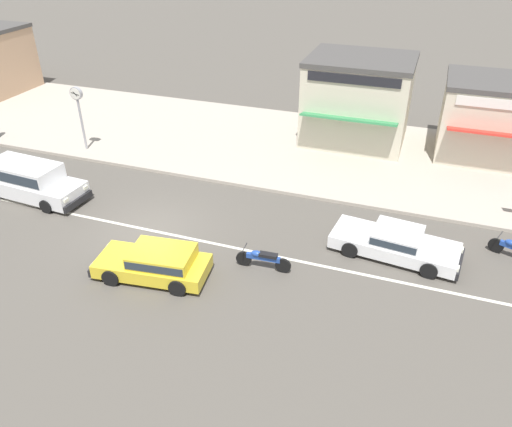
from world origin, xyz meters
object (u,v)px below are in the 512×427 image
Objects in this scene: street_clock at (78,103)px; shopfront_far_kios at (358,99)px; sedan_white_0 at (396,242)px; minivan_white_5 at (29,179)px; motorcycle_1 at (263,259)px; hatchback_yellow_4 at (156,262)px; shopfront_mid_block at (505,120)px.

shopfront_far_kios is (13.00, 6.00, -0.25)m from street_clock.
shopfront_far_kios is at bearing 108.06° from sedan_white_0.
sedan_white_0 is at bearing -71.94° from shopfront_far_kios.
sedan_white_0 is 0.96× the size of minivan_white_5.
minivan_white_5 reaches higher than motorcycle_1.
shopfront_far_kios reaches higher than sedan_white_0.
hatchback_yellow_4 is at bearing -42.89° from street_clock.
hatchback_yellow_4 is 18.39m from shopfront_mid_block.
shopfront_far_kios is (-3.27, 10.02, 1.83)m from sedan_white_0.
shopfront_mid_block is (11.54, 14.24, 1.50)m from hatchback_yellow_4.
shopfront_far_kios is (4.34, 14.04, 1.78)m from hatchback_yellow_4.
street_clock reaches higher than sedan_white_0.
shopfront_mid_block reaches higher than minivan_white_5.
hatchback_yellow_4 is at bearing -107.18° from shopfront_far_kios.
sedan_white_0 is 8.61m from hatchback_yellow_4.
shopfront_mid_block is (3.93, 10.22, 1.55)m from sedan_white_0.
street_clock is at bearing -155.23° from shopfront_far_kios.
shopfront_mid_block is (19.55, 11.09, 1.24)m from minivan_white_5.
sedan_white_0 is at bearing -13.88° from street_clock.
street_clock is (-11.98, 6.44, 2.19)m from motorcycle_1.
motorcycle_1 is 0.61× the size of street_clock.
sedan_white_0 reaches higher than motorcycle_1.
street_clock is (-0.65, 4.89, 1.77)m from minivan_white_5.
hatchback_yellow_4 is 1.25× the size of street_clock.
shopfront_mid_block is at bearing 68.96° from sedan_white_0.
shopfront_far_kios reaches higher than hatchback_yellow_4.
shopfront_mid_block is at bearing 56.95° from motorcycle_1.
hatchback_yellow_4 is at bearing -154.17° from motorcycle_1.
minivan_white_5 reaches higher than hatchback_yellow_4.
sedan_white_0 is 1.17× the size of hatchback_yellow_4.
sedan_white_0 is 0.90× the size of shopfront_far_kios.
minivan_white_5 is at bearing -176.83° from sedan_white_0.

